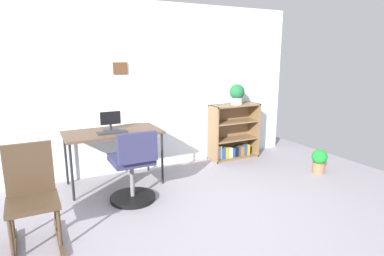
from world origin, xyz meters
name	(u,v)px	position (x,y,z in m)	size (l,w,h in m)	color
ground_plane	(212,240)	(0.00, 0.00, 0.00)	(6.24, 6.24, 0.00)	gray
wall_back	(134,88)	(0.00, 2.15, 1.18)	(5.20, 0.12, 2.36)	white
desk	(113,135)	(-0.44, 1.71, 0.65)	(1.18, 0.62, 0.70)	brown
monitor	(111,122)	(-0.44, 1.79, 0.81)	(0.25, 0.19, 0.24)	#262628
keyboard	(112,132)	(-0.47, 1.61, 0.71)	(0.36, 0.13, 0.02)	#272B30
office_chair	(133,171)	(-0.38, 1.09, 0.37)	(0.52, 0.55, 0.85)	black
rocking_chair	(32,195)	(-1.41, 0.72, 0.45)	(0.42, 0.64, 0.89)	#463423
bookshelf_low	(232,134)	(1.54, 1.96, 0.39)	(0.81, 0.30, 0.88)	brown
potted_plant_on_shelf	(237,94)	(1.58, 1.90, 1.05)	(0.23, 0.23, 0.32)	#B7B2A8
potted_plant_floor	(319,160)	(2.23, 0.79, 0.19)	(0.21, 0.21, 0.34)	#9E6642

